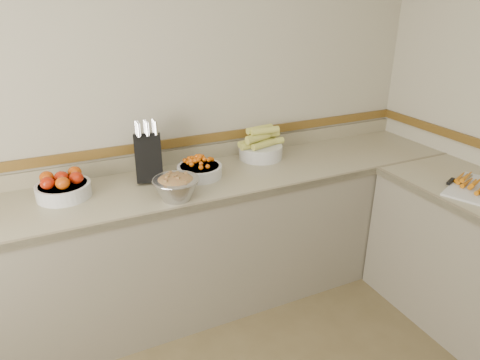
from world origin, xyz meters
name	(u,v)px	position (x,y,z in m)	size (l,w,h in m)	color
back_wall	(145,108)	(0.00, 2.00, 1.30)	(4.00, 4.00, 0.00)	#ADA78F
counter_back	(169,249)	(0.00, 1.68, 0.45)	(4.00, 0.65, 1.08)	gray
knife_block	(148,156)	(-0.05, 1.80, 1.06)	(0.20, 0.22, 0.38)	black
tomato_bowl	(63,187)	(-0.55, 1.77, 0.96)	(0.30, 0.30, 0.15)	silver
cherry_tomato_bowl	(199,169)	(0.24, 1.72, 0.95)	(0.28, 0.28, 0.15)	silver
corn_bowl	(261,147)	(0.74, 1.85, 0.98)	(0.34, 0.30, 0.22)	silver
rhubarb_bowl	(176,186)	(0.01, 1.47, 0.98)	(0.26, 0.26, 0.15)	#B2B2BA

